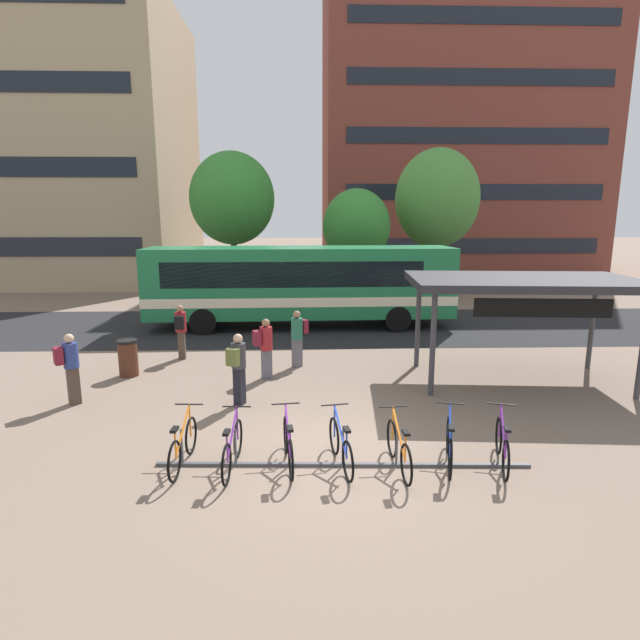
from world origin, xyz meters
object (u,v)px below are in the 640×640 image
commuter_olive_pack_3 (238,364)px  commuter_maroon_pack_4 (265,345)px  commuter_black_pack_1 (181,328)px  street_tree_1 (437,199)px  parked_bicycle_purple_6 (502,446)px  transit_shelter (524,285)px  parked_bicycle_orange_0 (183,446)px  street_tree_0 (232,199)px  parked_bicycle_purple_2 (288,445)px  parked_bicycle_orange_4 (399,449)px  trash_bin (128,358)px  parked_bicycle_blue_5 (449,445)px  parked_bicycle_purple_1 (232,449)px  commuter_maroon_pack_2 (298,335)px  commuter_maroon_pack_0 (70,364)px  street_tree_2 (356,227)px  city_bus (302,283)px  parked_bicycle_blue_3 (341,446)px

commuter_olive_pack_3 → commuter_maroon_pack_4: size_ratio=1.03×
commuter_black_pack_1 → street_tree_1: size_ratio=0.21×
parked_bicycle_purple_6 → transit_shelter: size_ratio=0.28×
parked_bicycle_orange_0 → street_tree_0: street_tree_0 is taller
parked_bicycle_purple_2 → parked_bicycle_orange_4: (1.94, -0.21, 0.00)m
commuter_black_pack_1 → trash_bin: size_ratio=1.66×
parked_bicycle_blue_5 → commuter_black_pack_1: commuter_black_pack_1 is taller
parked_bicycle_orange_0 → parked_bicycle_purple_1: 0.90m
commuter_maroon_pack_4 → street_tree_1: street_tree_1 is taller
parked_bicycle_blue_5 → commuter_maroon_pack_2: 6.80m
parked_bicycle_orange_4 → street_tree_0: size_ratio=0.22×
commuter_maroon_pack_0 → parked_bicycle_orange_0: bearing=-78.5°
parked_bicycle_orange_4 → commuter_maroon_pack_4: 5.90m
parked_bicycle_blue_5 → commuter_maroon_pack_2: (-2.77, 6.18, 0.59)m
parked_bicycle_orange_4 → street_tree_2: (1.05, 18.01, 3.49)m
city_bus → parked_bicycle_blue_5: 12.12m
city_bus → commuter_maroon_pack_0: 10.10m
parked_bicycle_orange_0 → city_bus: bearing=-7.1°
city_bus → parked_bicycle_blue_3: bearing=-88.2°
city_bus → parked_bicycle_blue_5: city_bus is taller
transit_shelter → trash_bin: 10.90m
transit_shelter → street_tree_0: bearing=127.9°
commuter_maroon_pack_0 → trash_bin: commuter_maroon_pack_0 is taller
street_tree_0 → city_bus: bearing=-63.0°
city_bus → commuter_black_pack_1: (-3.77, -4.63, -0.79)m
parked_bicycle_purple_6 → parked_bicycle_purple_2: bearing=102.4°
parked_bicycle_purple_2 → commuter_olive_pack_3: commuter_olive_pack_3 is taller
parked_bicycle_purple_1 → city_bus: bearing=-2.4°
parked_bicycle_orange_4 → street_tree_1: size_ratio=0.22×
parked_bicycle_blue_3 → street_tree_1: bearing=-28.4°
parked_bicycle_purple_6 → commuter_maroon_pack_0: (-9.02, 3.34, 0.61)m
commuter_black_pack_1 → parked_bicycle_blue_5: bearing=-142.7°
parked_bicycle_orange_0 → commuter_olive_pack_3: 3.11m
parked_bicycle_blue_5 → parked_bicycle_purple_2: bearing=102.6°
city_bus → parked_bicycle_orange_4: 12.09m
city_bus → parked_bicycle_blue_5: bearing=-78.9°
commuter_maroon_pack_4 → commuter_black_pack_1: bearing=120.9°
parked_bicycle_purple_6 → parked_bicycle_orange_0: bearing=102.9°
street_tree_1 → street_tree_2: street_tree_1 is taller
parked_bicycle_purple_2 → parked_bicycle_orange_4: size_ratio=1.00×
commuter_olive_pack_3 → trash_bin: bearing=77.3°
parked_bicycle_purple_6 → commuter_maroon_pack_4: bearing=56.4°
city_bus → parked_bicycle_orange_0: city_bus is taller
transit_shelter → street_tree_1: size_ratio=0.76×
commuter_maroon_pack_2 → commuter_black_pack_1: bearing=-59.5°
parked_bicycle_blue_5 → commuter_maroon_pack_2: size_ratio=1.00×
city_bus → commuter_maroon_pack_4: (-1.00, -6.69, -0.81)m
street_tree_1 → parked_bicycle_blue_3: bearing=-108.7°
transit_shelter → commuter_olive_pack_3: bearing=-163.7°
city_bus → parked_bicycle_purple_1: 11.93m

